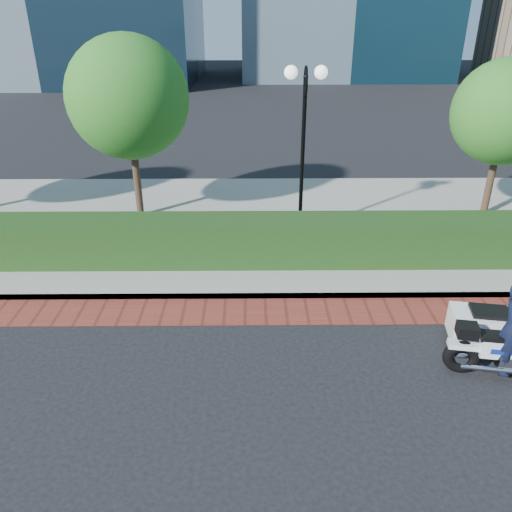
{
  "coord_description": "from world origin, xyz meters",
  "views": [
    {
      "loc": [
        -0.28,
        -7.06,
        5.46
      ],
      "look_at": [
        -0.19,
        2.03,
        1.0
      ],
      "focal_mm": 35.0,
      "sensor_mm": 36.0,
      "label": 1
    }
  ],
  "objects_px": {
    "lamppost": "(304,126)",
    "tree_b": "(128,98)",
    "police_motorcycle": "(507,333)",
    "tree_c": "(505,112)"
  },
  "relations": [
    {
      "from": "lamppost",
      "to": "tree_c",
      "type": "relative_size",
      "value": 0.98
    },
    {
      "from": "lamppost",
      "to": "tree_c",
      "type": "distance_m",
      "value": 5.65
    },
    {
      "from": "lamppost",
      "to": "tree_b",
      "type": "height_order",
      "value": "tree_b"
    },
    {
      "from": "tree_c",
      "to": "police_motorcycle",
      "type": "xyz_separation_m",
      "value": [
        -2.51,
        -6.7,
        -2.41
      ]
    },
    {
      "from": "lamppost",
      "to": "police_motorcycle",
      "type": "relative_size",
      "value": 1.85
    },
    {
      "from": "police_motorcycle",
      "to": "tree_b",
      "type": "bearing_deg",
      "value": 148.12
    },
    {
      "from": "tree_c",
      "to": "lamppost",
      "type": "bearing_deg",
      "value": -166.7
    },
    {
      "from": "police_motorcycle",
      "to": "tree_c",
      "type": "bearing_deg",
      "value": 79.42
    },
    {
      "from": "tree_c",
      "to": "police_motorcycle",
      "type": "height_order",
      "value": "tree_c"
    },
    {
      "from": "tree_b",
      "to": "police_motorcycle",
      "type": "relative_size",
      "value": 2.14
    }
  ]
}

